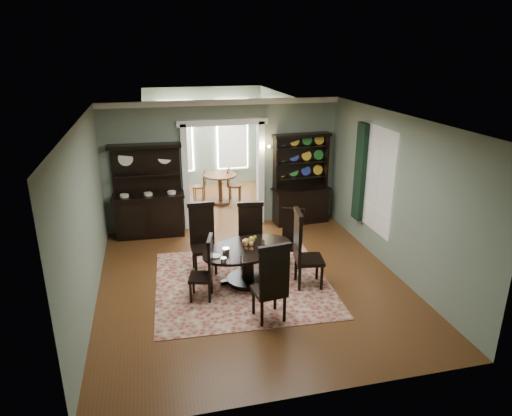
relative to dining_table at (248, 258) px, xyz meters
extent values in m
cube|color=#592E17|center=(0.07, -0.02, -0.49)|extent=(5.50, 6.00, 0.01)
cube|color=silver|center=(0.07, -0.02, 2.52)|extent=(5.50, 6.00, 0.01)
cube|color=slate|center=(-2.68, -0.02, 1.02)|extent=(0.01, 6.00, 3.00)
cube|color=slate|center=(2.82, -0.02, 1.02)|extent=(0.01, 6.00, 3.00)
cube|color=slate|center=(0.07, -3.02, 1.02)|extent=(5.50, 0.01, 3.00)
cube|color=slate|center=(-1.76, 2.98, 1.02)|extent=(1.85, 0.01, 3.00)
cube|color=slate|center=(1.89, 2.98, 1.02)|extent=(1.85, 0.01, 3.00)
cube|color=slate|center=(0.07, 2.98, 2.27)|extent=(1.80, 0.01, 0.50)
cube|color=white|center=(0.07, 2.93, 2.46)|extent=(5.50, 0.10, 0.12)
cube|color=#592E17|center=(0.07, 4.73, -0.49)|extent=(3.50, 3.50, 0.01)
cube|color=silver|center=(0.07, 4.73, 2.52)|extent=(3.50, 3.50, 0.01)
cube|color=slate|center=(-1.68, 4.73, 1.02)|extent=(0.01, 3.50, 3.00)
cube|color=slate|center=(1.82, 4.73, 1.02)|extent=(0.01, 3.50, 3.00)
cube|color=slate|center=(0.07, 6.48, 1.02)|extent=(3.50, 0.01, 3.00)
cube|color=white|center=(-0.78, 6.43, 1.07)|extent=(1.05, 0.06, 2.20)
cube|color=white|center=(0.92, 6.43, 1.07)|extent=(1.05, 0.06, 2.20)
cube|color=white|center=(-0.83, 2.98, 0.77)|extent=(0.14, 0.25, 2.50)
cube|color=white|center=(0.97, 2.98, 0.77)|extent=(0.14, 0.25, 2.50)
cube|color=white|center=(0.07, 2.98, 2.02)|extent=(2.08, 0.25, 0.14)
cube|color=white|center=(2.81, 0.58, 1.12)|extent=(0.02, 1.10, 2.00)
cube|color=white|center=(2.79, 0.58, 1.12)|extent=(0.01, 1.22, 2.12)
cube|color=black|center=(2.72, 1.26, 1.12)|extent=(0.10, 0.35, 2.10)
cube|color=#C18833|center=(1.02, 2.90, 1.37)|extent=(0.08, 0.05, 0.18)
sphere|color=#FFD88C|center=(0.92, 2.75, 1.45)|extent=(0.07, 0.07, 0.07)
sphere|color=#FFD88C|center=(1.12, 2.75, 1.45)|extent=(0.07, 0.07, 0.07)
cube|color=maroon|center=(-0.11, -0.01, -0.47)|extent=(3.28, 3.20, 0.01)
ellipsoid|color=black|center=(0.00, 0.00, 0.19)|extent=(2.01, 1.61, 0.05)
cylinder|color=black|center=(0.00, 0.00, 0.15)|extent=(2.06, 2.06, 0.03)
cylinder|color=black|center=(0.00, 0.00, -0.13)|extent=(0.22, 0.22, 0.61)
cylinder|color=black|center=(0.00, 0.00, -0.43)|extent=(0.77, 0.77, 0.09)
cylinder|color=white|center=(0.04, -0.06, 0.23)|extent=(0.29, 0.29, 0.05)
cube|color=black|center=(-0.72, 0.60, 0.00)|extent=(0.48, 0.46, 0.06)
cube|color=black|center=(-0.73, 0.81, 0.41)|extent=(0.48, 0.06, 0.81)
cube|color=black|center=(-0.73, 0.81, 0.83)|extent=(0.52, 0.08, 0.08)
cylinder|color=black|center=(-0.91, 0.41, -0.24)|extent=(0.05, 0.05, 0.48)
cylinder|color=black|center=(-0.53, 0.42, -0.24)|extent=(0.05, 0.05, 0.48)
cylinder|color=black|center=(-0.91, 0.79, -0.24)|extent=(0.05, 0.05, 0.48)
cylinder|color=black|center=(-0.54, 0.79, -0.24)|extent=(0.05, 0.05, 0.48)
cube|color=black|center=(0.17, 0.48, -0.01)|extent=(0.53, 0.51, 0.06)
cube|color=black|center=(0.20, 0.68, 0.40)|extent=(0.47, 0.12, 0.80)
cube|color=black|center=(0.20, 0.68, 0.81)|extent=(0.52, 0.15, 0.08)
cylinder|color=black|center=(-0.04, 0.32, -0.25)|extent=(0.05, 0.05, 0.47)
cylinder|color=black|center=(0.33, 0.27, -0.25)|extent=(0.05, 0.05, 0.47)
cylinder|color=black|center=(0.02, 0.69, -0.25)|extent=(0.05, 0.05, 0.47)
cylinder|color=black|center=(0.38, 0.63, -0.25)|extent=(0.05, 0.05, 0.47)
cube|color=black|center=(0.98, 0.48, -0.08)|extent=(0.53, 0.52, 0.05)
cube|color=black|center=(1.05, 0.64, 0.28)|extent=(0.39, 0.20, 0.69)
cube|color=black|center=(1.05, 0.64, 0.63)|extent=(0.43, 0.23, 0.07)
cylinder|color=black|center=(0.77, 0.40, -0.28)|extent=(0.04, 0.04, 0.41)
cylinder|color=black|center=(1.06, 0.27, -0.28)|extent=(0.04, 0.04, 0.41)
cylinder|color=black|center=(0.90, 0.69, -0.28)|extent=(0.04, 0.04, 0.41)
cylinder|color=black|center=(1.19, 0.56, -0.28)|extent=(0.04, 0.04, 0.41)
cube|color=black|center=(-0.91, -0.38, -0.07)|extent=(0.48, 0.49, 0.05)
cube|color=black|center=(-0.74, -0.43, 0.28)|extent=(0.14, 0.40, 0.69)
cube|color=black|center=(-0.74, -0.43, 0.63)|extent=(0.17, 0.44, 0.07)
cylinder|color=black|center=(-1.02, -0.19, -0.28)|extent=(0.04, 0.04, 0.41)
cylinder|color=black|center=(-1.10, -0.50, -0.28)|extent=(0.04, 0.04, 0.41)
cylinder|color=black|center=(-0.71, -0.27, -0.28)|extent=(0.04, 0.04, 0.41)
cylinder|color=black|center=(-0.79, -0.58, -0.28)|extent=(0.04, 0.04, 0.41)
cube|color=black|center=(1.05, -0.36, 0.03)|extent=(0.56, 0.58, 0.07)
cube|color=black|center=(0.83, -0.33, 0.47)|extent=(0.13, 0.51, 0.86)
cube|color=black|center=(0.83, -0.33, 0.92)|extent=(0.16, 0.56, 0.09)
cylinder|color=black|center=(1.22, -0.59, -0.23)|extent=(0.06, 0.06, 0.51)
cylinder|color=black|center=(1.28, -0.20, -0.23)|extent=(0.06, 0.06, 0.51)
cylinder|color=black|center=(0.82, -0.53, -0.23)|extent=(0.06, 0.06, 0.51)
cylinder|color=black|center=(0.88, -0.14, -0.23)|extent=(0.06, 0.06, 0.51)
cube|color=black|center=(0.07, -1.23, 0.00)|extent=(0.54, 0.52, 0.06)
cube|color=black|center=(0.10, -1.44, 0.43)|extent=(0.49, 0.11, 0.82)
cube|color=black|center=(0.10, -1.44, 0.85)|extent=(0.53, 0.14, 0.08)
cylinder|color=black|center=(0.24, -1.02, -0.24)|extent=(0.05, 0.05, 0.49)
cylinder|color=black|center=(-0.14, -1.07, -0.24)|extent=(0.05, 0.05, 0.49)
cylinder|color=black|center=(0.28, -1.40, -0.24)|extent=(0.05, 0.05, 0.49)
cylinder|color=black|center=(-0.09, -1.44, -0.24)|extent=(0.05, 0.05, 0.49)
cube|color=black|center=(-1.70, 2.69, -0.01)|extent=(1.52, 0.57, 0.94)
cube|color=black|center=(-1.70, 2.69, 0.48)|extent=(1.62, 0.62, 0.05)
cube|color=black|center=(-1.70, 2.90, 1.04)|extent=(1.51, 0.13, 1.11)
cube|color=black|center=(-1.70, 2.81, 0.93)|extent=(1.47, 0.32, 0.04)
cube|color=black|center=(-1.70, 2.79, 1.59)|extent=(1.61, 0.39, 0.08)
cube|color=black|center=(1.92, 2.70, -0.06)|extent=(1.34, 0.55, 0.84)
cube|color=black|center=(1.92, 2.70, 0.37)|extent=(1.44, 0.61, 0.04)
cube|color=black|center=(1.92, 2.88, 1.02)|extent=(1.31, 0.14, 1.27)
cube|color=black|center=(1.29, 2.79, 1.02)|extent=(0.06, 0.25, 1.31)
cube|color=black|center=(2.56, 2.79, 1.02)|extent=(0.06, 0.25, 1.31)
cube|color=black|center=(1.92, 2.77, 1.67)|extent=(1.42, 0.39, 0.07)
cube|color=black|center=(1.92, 2.79, 0.64)|extent=(1.32, 0.33, 0.03)
cube|color=black|center=(1.92, 2.79, 1.02)|extent=(1.32, 0.33, 0.03)
cube|color=black|center=(1.92, 2.79, 1.39)|extent=(1.32, 0.33, 0.03)
cylinder|color=#562D18|center=(0.22, 4.55, 0.32)|extent=(0.89, 0.89, 0.04)
cylinder|color=#562D18|center=(0.22, 4.55, -0.07)|extent=(0.11, 0.11, 0.78)
cylinder|color=#562D18|center=(0.22, 4.55, -0.45)|extent=(0.49, 0.49, 0.07)
cylinder|color=#562D18|center=(-0.33, 4.94, -0.07)|extent=(0.37, 0.37, 0.04)
cube|color=#562D18|center=(-0.17, 4.89, 0.16)|extent=(0.12, 0.32, 0.46)
cylinder|color=#562D18|center=(-0.41, 5.09, -0.27)|extent=(0.03, 0.03, 0.41)
cylinder|color=#562D18|center=(-0.49, 4.85, -0.27)|extent=(0.03, 0.03, 0.41)
cylinder|color=#562D18|center=(-0.17, 5.02, -0.27)|extent=(0.03, 0.03, 0.41)
cylinder|color=#562D18|center=(-0.24, 4.78, -0.27)|extent=(0.03, 0.03, 0.41)
cylinder|color=#562D18|center=(0.65, 4.70, -0.04)|extent=(0.39, 0.39, 0.04)
cube|color=#562D18|center=(0.48, 4.75, 0.21)|extent=(0.14, 0.34, 0.49)
cylinder|color=#562D18|center=(0.74, 4.52, -0.26)|extent=(0.04, 0.04, 0.44)
cylinder|color=#562D18|center=(0.82, 4.78, -0.26)|extent=(0.04, 0.04, 0.44)
cylinder|color=#562D18|center=(0.48, 4.61, -0.26)|extent=(0.04, 0.04, 0.44)
cylinder|color=#562D18|center=(0.56, 4.87, -0.26)|extent=(0.04, 0.04, 0.44)
camera|label=1|loc=(-1.58, -7.34, 3.65)|focal=32.00mm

